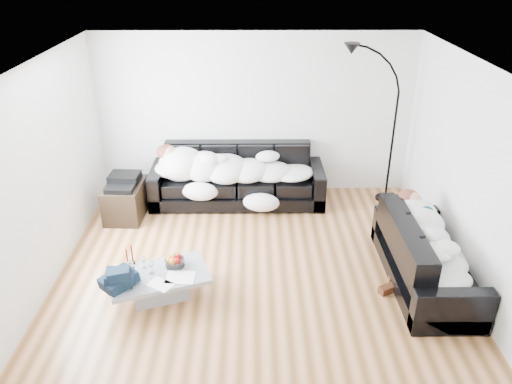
{
  "coord_description": "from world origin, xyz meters",
  "views": [
    {
      "loc": [
        -0.04,
        -5.41,
        3.74
      ],
      "look_at": [
        0.0,
        0.3,
        0.9
      ],
      "focal_mm": 35.0,
      "sensor_mm": 36.0,
      "label": 1
    }
  ],
  "objects_px": {
    "sofa_back": "(237,176)",
    "stereo": "(123,181)",
    "coffee_table": "(160,285)",
    "sleeper_right": "(430,237)",
    "sofa_right": "(427,253)",
    "wine_glass_b": "(131,266)",
    "av_cabinet": "(126,200)",
    "fruit_bowl": "(175,261)",
    "candle_right": "(132,254)",
    "wine_glass_c": "(151,267)",
    "floor_lamp": "(393,136)",
    "wine_glass_a": "(144,262)",
    "sleeper_back": "(237,165)",
    "shoes": "(394,285)",
    "candle_left": "(127,257)"
  },
  "relations": [
    {
      "from": "wine_glass_b",
      "to": "av_cabinet",
      "type": "bearing_deg",
      "value": 104.8
    },
    {
      "from": "fruit_bowl",
      "to": "candle_right",
      "type": "distance_m",
      "value": 0.51
    },
    {
      "from": "coffee_table",
      "to": "candle_right",
      "type": "bearing_deg",
      "value": 147.16
    },
    {
      "from": "candle_left",
      "to": "shoes",
      "type": "bearing_deg",
      "value": -0.78
    },
    {
      "from": "sleeper_back",
      "to": "fruit_bowl",
      "type": "xyz_separation_m",
      "value": [
        -0.68,
        -2.24,
        -0.25
      ]
    },
    {
      "from": "candle_left",
      "to": "shoes",
      "type": "relative_size",
      "value": 0.48
    },
    {
      "from": "stereo",
      "to": "coffee_table",
      "type": "bearing_deg",
      "value": -63.58
    },
    {
      "from": "sofa_back",
      "to": "sofa_right",
      "type": "xyz_separation_m",
      "value": [
        2.34,
        -2.17,
        -0.04
      ]
    },
    {
      "from": "wine_glass_a",
      "to": "candle_left",
      "type": "bearing_deg",
      "value": 163.36
    },
    {
      "from": "coffee_table",
      "to": "sleeper_right",
      "type": "bearing_deg",
      "value": 5.23
    },
    {
      "from": "sofa_back",
      "to": "stereo",
      "type": "distance_m",
      "value": 1.76
    },
    {
      "from": "stereo",
      "to": "sofa_back",
      "type": "bearing_deg",
      "value": 19.8
    },
    {
      "from": "wine_glass_b",
      "to": "stereo",
      "type": "distance_m",
      "value": 2.0
    },
    {
      "from": "candle_left",
      "to": "candle_right",
      "type": "xyz_separation_m",
      "value": [
        0.05,
        0.04,
        0.02
      ]
    },
    {
      "from": "wine_glass_a",
      "to": "floor_lamp",
      "type": "bearing_deg",
      "value": 34.71
    },
    {
      "from": "wine_glass_a",
      "to": "stereo",
      "type": "relative_size",
      "value": 0.36
    },
    {
      "from": "sofa_right",
      "to": "stereo",
      "type": "bearing_deg",
      "value": 67.42
    },
    {
      "from": "sofa_right",
      "to": "candle_right",
      "type": "bearing_deg",
      "value": 91.16
    },
    {
      "from": "wine_glass_b",
      "to": "av_cabinet",
      "type": "xyz_separation_m",
      "value": [
        -0.51,
        1.92,
        -0.14
      ]
    },
    {
      "from": "sleeper_right",
      "to": "wine_glass_a",
      "type": "distance_m",
      "value": 3.39
    },
    {
      "from": "sofa_back",
      "to": "floor_lamp",
      "type": "relative_size",
      "value": 1.24
    },
    {
      "from": "sleeper_right",
      "to": "candle_left",
      "type": "bearing_deg",
      "value": 91.73
    },
    {
      "from": "candle_left",
      "to": "sleeper_back",
      "type": "bearing_deg",
      "value": 60.8
    },
    {
      "from": "wine_glass_a",
      "to": "candle_left",
      "type": "xyz_separation_m",
      "value": [
        -0.21,
        0.06,
        0.03
      ]
    },
    {
      "from": "wine_glass_c",
      "to": "stereo",
      "type": "bearing_deg",
      "value": 111.02
    },
    {
      "from": "wine_glass_a",
      "to": "wine_glass_c",
      "type": "relative_size",
      "value": 0.91
    },
    {
      "from": "wine_glass_c",
      "to": "fruit_bowl",
      "type": "bearing_deg",
      "value": 32.05
    },
    {
      "from": "wine_glass_a",
      "to": "candle_right",
      "type": "distance_m",
      "value": 0.19
    },
    {
      "from": "sofa_back",
      "to": "wine_glass_a",
      "type": "xyz_separation_m",
      "value": [
        -1.04,
        -2.34,
        -0.04
      ]
    },
    {
      "from": "wine_glass_a",
      "to": "sleeper_right",
      "type": "bearing_deg",
      "value": 2.88
    },
    {
      "from": "sofa_back",
      "to": "wine_glass_a",
      "type": "relative_size",
      "value": 16.99
    },
    {
      "from": "fruit_bowl",
      "to": "stereo",
      "type": "xyz_separation_m",
      "value": [
        -1.0,
        1.8,
        0.2
      ]
    },
    {
      "from": "candle_left",
      "to": "wine_glass_a",
      "type": "bearing_deg",
      "value": -16.64
    },
    {
      "from": "sofa_right",
      "to": "coffee_table",
      "type": "height_order",
      "value": "sofa_right"
    },
    {
      "from": "sofa_back",
      "to": "candle_left",
      "type": "relative_size",
      "value": 12.37
    },
    {
      "from": "shoes",
      "to": "av_cabinet",
      "type": "height_order",
      "value": "av_cabinet"
    },
    {
      "from": "sleeper_back",
      "to": "floor_lamp",
      "type": "relative_size",
      "value": 1.05
    },
    {
      "from": "wine_glass_c",
      "to": "sofa_right",
      "type": "bearing_deg",
      "value": 4.92
    },
    {
      "from": "sleeper_back",
      "to": "av_cabinet",
      "type": "xyz_separation_m",
      "value": [
        -1.68,
        -0.44,
        -0.38
      ]
    },
    {
      "from": "wine_glass_c",
      "to": "floor_lamp",
      "type": "distance_m",
      "value": 4.23
    },
    {
      "from": "coffee_table",
      "to": "sofa_right",
      "type": "bearing_deg",
      "value": 5.23
    },
    {
      "from": "wine_glass_b",
      "to": "candle_right",
      "type": "relative_size",
      "value": 0.65
    },
    {
      "from": "sofa_back",
      "to": "shoes",
      "type": "xyz_separation_m",
      "value": [
        1.95,
        -2.32,
        -0.39
      ]
    },
    {
      "from": "sleeper_back",
      "to": "sleeper_right",
      "type": "relative_size",
      "value": 1.35
    },
    {
      "from": "sleeper_back",
      "to": "sleeper_right",
      "type": "bearing_deg",
      "value": -42.07
    },
    {
      "from": "coffee_table",
      "to": "stereo",
      "type": "relative_size",
      "value": 2.53
    },
    {
      "from": "sofa_right",
      "to": "sleeper_right",
      "type": "relative_size",
      "value": 1.17
    },
    {
      "from": "wine_glass_b",
      "to": "floor_lamp",
      "type": "height_order",
      "value": "floor_lamp"
    },
    {
      "from": "wine_glass_b",
      "to": "av_cabinet",
      "type": "relative_size",
      "value": 0.21
    },
    {
      "from": "candle_right",
      "to": "sleeper_back",
      "type": "bearing_deg",
      "value": 61.46
    }
  ]
}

